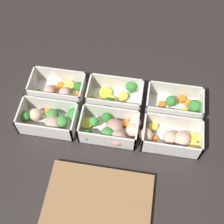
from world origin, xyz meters
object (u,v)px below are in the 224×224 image
(container_near_left, at_px, (177,104))
(container_near_right, at_px, (58,90))
(container_far_right, at_px, (50,119))
(container_far_center, at_px, (113,129))
(container_near_center, at_px, (115,97))
(container_far_left, at_px, (170,138))

(container_near_left, bearing_deg, container_near_right, 0.65)
(container_far_right, bearing_deg, container_near_left, -163.13)
(container_near_left, distance_m, container_far_center, 0.22)
(container_near_left, xyz_separation_m, container_far_center, (0.18, 0.12, 0.00))
(container_near_center, distance_m, container_far_center, 0.11)
(container_near_right, relative_size, container_far_right, 0.95)
(container_near_right, xyz_separation_m, container_far_center, (-0.19, 0.11, 0.00))
(container_far_center, xyz_separation_m, container_far_right, (0.19, -0.00, 0.00))
(container_near_right, distance_m, container_far_right, 0.11)
(container_near_center, xyz_separation_m, container_far_center, (-0.01, 0.11, 0.00))
(container_far_center, bearing_deg, container_far_right, -1.22)
(container_near_right, bearing_deg, container_far_center, 149.86)
(container_far_right, bearing_deg, container_near_right, -87.66)
(container_far_left, xyz_separation_m, container_far_center, (0.17, 0.00, 0.00))
(container_far_left, bearing_deg, container_near_right, -17.12)
(container_near_center, bearing_deg, container_far_left, 147.72)
(container_near_left, bearing_deg, container_near_center, 0.91)
(container_near_left, distance_m, container_near_right, 0.38)
(container_near_center, bearing_deg, container_near_right, 0.37)
(container_near_center, xyz_separation_m, container_far_left, (-0.18, 0.11, -0.00))
(container_far_left, bearing_deg, container_far_center, 0.29)
(container_near_right, distance_m, container_far_left, 0.38)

